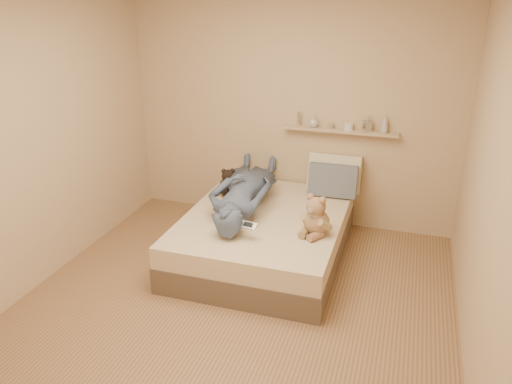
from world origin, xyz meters
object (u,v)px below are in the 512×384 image
(game_console, at_px, (248,225))
(person, at_px, (244,189))
(pillow_grey, at_px, (333,180))
(teddy_bear, at_px, (316,218))
(wall_shelf, at_px, (340,131))
(pillow_cream, at_px, (335,173))
(dark_plush, at_px, (228,184))
(bed, at_px, (265,236))

(game_console, xyz_separation_m, person, (-0.27, 0.66, 0.05))
(pillow_grey, height_order, person, person)
(teddy_bear, xyz_separation_m, person, (-0.80, 0.39, 0.03))
(person, height_order, wall_shelf, wall_shelf)
(pillow_cream, relative_size, wall_shelf, 0.46)
(person, bearing_deg, wall_shelf, -142.47)
(teddy_bear, distance_m, pillow_cream, 1.09)
(game_console, distance_m, dark_plush, 1.00)
(dark_plush, xyz_separation_m, wall_shelf, (1.05, 0.57, 0.52))
(pillow_cream, bearing_deg, bed, -122.59)
(game_console, bearing_deg, person, 112.12)
(game_console, height_order, teddy_bear, teddy_bear)
(bed, xyz_separation_m, teddy_bear, (0.55, -0.26, 0.38))
(pillow_grey, bearing_deg, wall_shelf, 87.02)
(teddy_bear, relative_size, person, 0.24)
(dark_plush, xyz_separation_m, person, (0.24, -0.21, 0.06))
(teddy_bear, bearing_deg, pillow_grey, 90.44)
(pillow_cream, distance_m, wall_shelf, 0.46)
(game_console, xyz_separation_m, pillow_cream, (0.52, 1.36, 0.06))
(bed, height_order, wall_shelf, wall_shelf)
(pillow_cream, xyz_separation_m, wall_shelf, (0.02, 0.08, 0.45))
(game_console, relative_size, dark_plush, 0.52)
(wall_shelf, bearing_deg, game_console, -110.59)
(teddy_bear, relative_size, pillow_grey, 0.77)
(dark_plush, distance_m, pillow_cream, 1.15)
(bed, height_order, pillow_grey, pillow_grey)
(bed, bearing_deg, game_console, -88.99)
(pillow_grey, bearing_deg, dark_plush, -161.16)
(pillow_grey, xyz_separation_m, person, (-0.80, -0.56, 0.02))
(pillow_cream, bearing_deg, dark_plush, -154.38)
(teddy_bear, height_order, person, same)
(game_console, height_order, person, person)
(bed, bearing_deg, pillow_cream, 57.41)
(dark_plush, bearing_deg, teddy_bear, -29.58)
(game_console, relative_size, pillow_cream, 0.30)
(teddy_bear, distance_m, pillow_grey, 0.95)
(teddy_bear, xyz_separation_m, wall_shelf, (0.00, 1.17, 0.49))
(pillow_grey, distance_m, wall_shelf, 0.53)
(game_console, distance_m, pillow_grey, 1.33)
(teddy_bear, distance_m, person, 0.89)
(game_console, distance_m, teddy_bear, 0.60)
(game_console, distance_m, person, 0.71)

